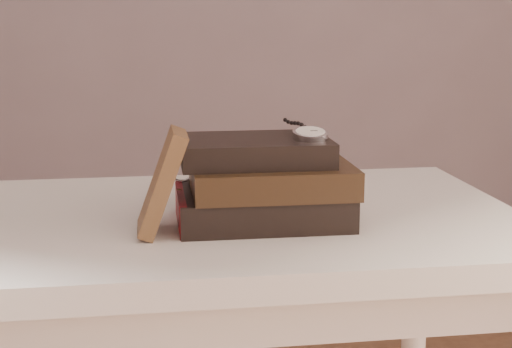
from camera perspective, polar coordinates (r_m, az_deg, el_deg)
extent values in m
cube|color=silver|center=(1.23, -3.68, -3.87)|extent=(1.00, 0.60, 0.04)
cube|color=white|center=(1.24, -3.64, -6.53)|extent=(0.88, 0.49, 0.08)
cube|color=black|center=(1.17, 0.49, -2.43)|extent=(0.26, 0.18, 0.05)
cube|color=beige|center=(1.17, 0.64, -2.43)|extent=(0.25, 0.16, 0.04)
cube|color=gold|center=(1.18, -5.71, -2.31)|extent=(0.01, 0.01, 0.05)
cube|color=maroon|center=(1.16, -5.60, -2.64)|extent=(0.01, 0.16, 0.05)
cube|color=black|center=(1.15, 1.18, -0.33)|extent=(0.24, 0.17, 0.04)
cube|color=beige|center=(1.15, 1.34, -0.32)|extent=(0.23, 0.15, 0.03)
cube|color=gold|center=(1.16, -4.71, -0.24)|extent=(0.01, 0.01, 0.04)
cube|color=black|center=(1.16, -0.11, 1.77)|extent=(0.23, 0.16, 0.04)
cube|color=beige|center=(1.16, 0.05, 1.78)|extent=(0.22, 0.14, 0.03)
cube|color=gold|center=(1.17, -5.55, 1.83)|extent=(0.01, 0.01, 0.04)
cube|color=#482F1B|center=(1.10, -6.99, -0.60)|extent=(0.08, 0.10, 0.15)
cylinder|color=silver|center=(1.14, 4.07, 2.92)|extent=(0.05, 0.05, 0.02)
cylinder|color=white|center=(1.14, 4.07, 3.16)|extent=(0.04, 0.04, 0.01)
torus|color=silver|center=(1.14, 4.07, 3.14)|extent=(0.05, 0.05, 0.01)
cylinder|color=silver|center=(1.17, 3.75, 3.16)|extent=(0.01, 0.01, 0.01)
cube|color=black|center=(1.15, 4.00, 3.26)|extent=(0.00, 0.01, 0.00)
cube|color=black|center=(1.14, 4.33, 3.22)|extent=(0.01, 0.00, 0.00)
sphere|color=black|center=(1.18, 3.67, 3.50)|extent=(0.01, 0.01, 0.01)
sphere|color=black|center=(1.19, 3.41, 3.68)|extent=(0.01, 0.01, 0.01)
sphere|color=black|center=(1.20, 3.15, 3.79)|extent=(0.01, 0.01, 0.01)
sphere|color=black|center=(1.22, 2.90, 3.81)|extent=(0.01, 0.01, 0.01)
sphere|color=black|center=(1.23, 2.66, 3.82)|extent=(0.01, 0.01, 0.01)
sphere|color=black|center=(1.24, 2.42, 3.89)|extent=(0.01, 0.01, 0.01)
sphere|color=black|center=(1.26, 2.18, 4.04)|extent=(0.01, 0.01, 0.01)
torus|color=silver|center=(1.22, -5.56, 0.58)|extent=(0.05, 0.02, 0.05)
torus|color=silver|center=(1.23, -2.97, 0.65)|extent=(0.05, 0.02, 0.05)
cylinder|color=silver|center=(1.22, -4.27, 0.76)|extent=(0.01, 0.00, 0.00)
cylinder|color=silver|center=(1.28, -6.72, 0.78)|extent=(0.01, 0.12, 0.03)
cylinder|color=silver|center=(1.29, -2.16, 0.91)|extent=(0.01, 0.12, 0.03)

